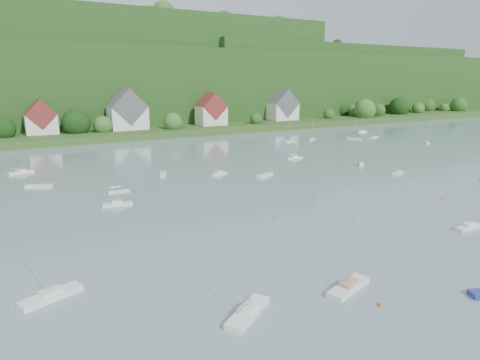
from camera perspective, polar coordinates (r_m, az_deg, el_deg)
The scene contains 14 objects.
far_shore_strip at distance 207.30m, azimuth -16.93°, elevation 6.37°, with size 600.00×60.00×3.00m, color #2E491B.
forested_ridge at distance 273.35m, azimuth -20.51°, elevation 12.18°, with size 620.00×181.22×69.89m.
village_building_1 at distance 191.20m, azimuth -25.15°, elevation 7.33°, with size 12.00×9.36×14.00m.
village_building_2 at distance 196.07m, azimuth -14.86°, elevation 8.71°, with size 16.00×11.44×18.00m.
village_building_3 at distance 208.22m, azimuth -3.89°, elevation 9.14°, with size 13.00×10.40×15.50m.
village_building_4 at distance 234.59m, azimuth 5.75°, elevation 9.62°, with size 15.00×10.40×16.50m.
near_sailboat_0 at distance 47.74m, azimuth 1.10°, elevation -17.25°, with size 7.13×5.64×9.73m.
near_sailboat_2 at distance 54.38m, azimuth 14.36°, elevation -13.64°, with size 7.36×4.04×9.57m.
near_sailboat_3 at distance 82.29m, azimuth 28.25°, elevation -5.50°, with size 5.70×1.81×7.60m.
near_sailboat_6 at distance 55.35m, azimuth -24.00°, elevation -13.93°, with size 7.31×4.27×9.53m.
mooring_buoy_0 at distance 52.23m, azimuth 18.21°, elevation -15.70°, with size 0.48×0.48×0.48m, color #DF4C02.
mooring_buoy_2 at distance 100.37m, azimuth 25.54°, elevation -2.26°, with size 0.42×0.42×0.42m, color #DF4C02.
mooring_buoy_3 at distance 78.02m, azimuth 4.62°, elevation -5.19°, with size 0.39×0.39×0.39m, color #DF4C02.
far_sailboat_cluster at distance 131.17m, azimuth -4.28°, elevation 2.63°, with size 199.75×74.16×8.71m.
Camera 1 is at (-45.49, -0.90, 24.83)m, focal length 31.81 mm.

